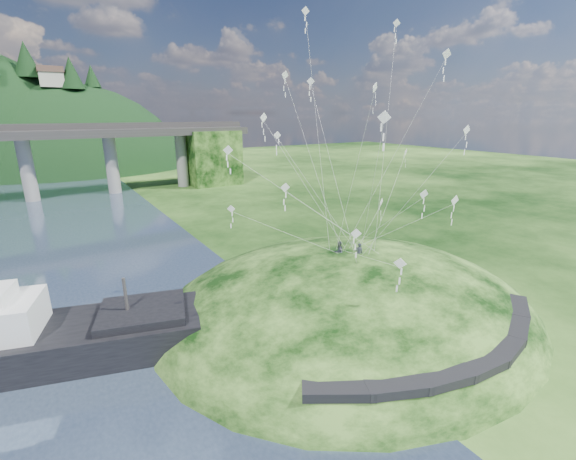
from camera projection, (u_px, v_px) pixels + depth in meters
ground at (286, 344)px, 29.68m from camera, size 320.00×320.00×0.00m
grass_hill at (347, 321)px, 35.83m from camera, size 36.00×32.00×13.00m
footpath at (462, 353)px, 25.02m from camera, size 22.29×5.84×0.83m
work_barge at (31, 339)px, 26.91m from camera, size 22.95×11.92×7.75m
wooden_dock at (192, 340)px, 29.42m from camera, size 12.68×6.82×0.92m
kite_flyers at (345, 242)px, 34.63m from camera, size 2.16×2.08×1.96m
kite_swarm at (353, 147)px, 31.02m from camera, size 21.27×16.43×20.56m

